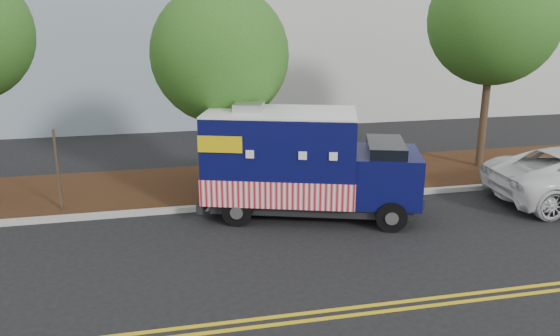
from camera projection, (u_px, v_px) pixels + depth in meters
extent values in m
plane|color=black|center=(271.00, 224.00, 14.37)|extent=(120.00, 120.00, 0.00)
cube|color=#9E9E99|center=(261.00, 204.00, 15.66)|extent=(120.00, 0.18, 0.15)
cube|color=black|center=(249.00, 182.00, 17.63)|extent=(120.00, 4.00, 0.15)
cube|color=gold|center=(318.00, 312.00, 10.20)|extent=(120.00, 0.10, 0.01)
cube|color=gold|center=(322.00, 319.00, 9.96)|extent=(120.00, 0.10, 0.01)
cylinder|color=#38281C|center=(223.00, 142.00, 16.49)|extent=(0.26, 0.26, 3.18)
sphere|color=#235317|center=(220.00, 55.00, 15.77)|extent=(4.00, 4.00, 4.00)
cylinder|color=#38281C|center=(484.00, 113.00, 18.68)|extent=(0.26, 0.26, 4.05)
sphere|color=#235317|center=(494.00, 20.00, 17.82)|extent=(4.27, 4.27, 4.27)
cube|color=#473828|center=(58.00, 172.00, 14.74)|extent=(0.06, 0.06, 2.40)
cube|color=black|center=(311.00, 201.00, 14.93)|extent=(5.56, 3.33, 0.26)
cube|color=#090A3F|center=(281.00, 154.00, 14.64)|extent=(4.43, 3.28, 2.26)
cube|color=#B70B1A|center=(281.00, 183.00, 14.87)|extent=(4.48, 3.35, 0.71)
cube|color=white|center=(281.00, 112.00, 14.32)|extent=(4.43, 3.28, 0.06)
cube|color=#B7B7BA|center=(249.00, 107.00, 14.37)|extent=(0.95, 0.95, 0.21)
cube|color=#090A3F|center=(386.00, 176.00, 14.52)|extent=(2.24, 2.45, 1.32)
cube|color=black|center=(385.00, 153.00, 14.35)|extent=(1.46, 2.04, 0.61)
cube|color=black|center=(418.00, 193.00, 14.56)|extent=(0.66, 1.81, 0.28)
cube|color=black|center=(208.00, 197.00, 15.19)|extent=(0.82, 2.07, 0.26)
cube|color=#B7B7BA|center=(208.00, 151.00, 14.82)|extent=(0.56, 1.62, 1.79)
cube|color=#B7B7BA|center=(294.00, 143.00, 15.67)|extent=(1.62, 0.56, 1.04)
cube|color=#E0BD0B|center=(220.00, 144.00, 13.56)|extent=(1.08, 0.37, 0.42)
cube|color=#E0BD0B|center=(236.00, 126.00, 15.70)|extent=(1.08, 0.37, 0.42)
cylinder|color=black|center=(391.00, 217.00, 13.81)|extent=(0.83, 0.50, 0.79)
cylinder|color=black|center=(385.00, 192.00, 15.65)|extent=(0.83, 0.50, 0.79)
cylinder|color=black|center=(237.00, 211.00, 14.19)|extent=(0.83, 0.50, 0.79)
cylinder|color=black|center=(249.00, 188.00, 16.02)|extent=(0.83, 0.50, 0.79)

